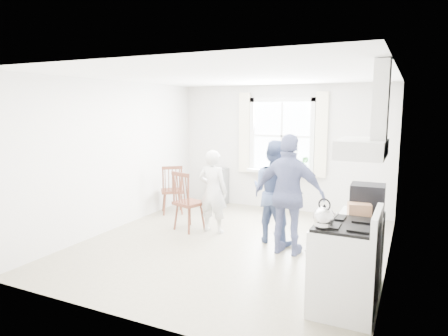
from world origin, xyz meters
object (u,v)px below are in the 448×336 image
Objects in this scene: windsor_chair_a at (172,184)px; person_mid at (275,192)px; stereo_stack at (368,199)px; gas_stove at (345,267)px; low_cabinet at (360,249)px; person_right at (289,195)px; person_left at (213,191)px; windsor_chair_b at (184,195)px.

windsor_chair_a is 0.61× the size of person_mid.
gas_stove is at bearing -98.93° from stereo_stack.
low_cabinet is at bearing 84.32° from gas_stove.
low_cabinet is at bearing 149.27° from person_right.
low_cabinet is 0.51× the size of person_right.
windsor_chair_a is 0.70× the size of person_left.
windsor_chair_a is (-3.86, 1.73, -0.46)m from stereo_stack.
gas_stove is 4.49m from windsor_chair_a.
stereo_stack is (0.05, 0.05, 0.62)m from low_cabinet.
windsor_chair_b is 0.60× the size of person_right.
person_left is (-2.48, 1.80, 0.23)m from gas_stove.
stereo_stack reaches higher than gas_stove.
person_right reaches higher than person_mid.
gas_stove is at bearing -33.49° from windsor_chair_a.
person_right is (-1.13, 0.62, -0.19)m from stereo_stack.
person_right reaches higher than windsor_chair_a.
stereo_stack is 0.40× the size of windsor_chair_a.
windsor_chair_b reaches higher than windsor_chair_a.
person_left is 1.12m from person_mid.
person_mid is 0.56m from person_right.
gas_stove reaches higher than low_cabinet.
low_cabinet is 2.79m from person_left.
windsor_chair_b is (-3.02, 0.92, 0.19)m from low_cabinet.
person_right is at bearing 161.23° from person_left.
gas_stove is 0.78× the size of person_left.
stereo_stack reaches higher than windsor_chair_b.
windsor_chair_b is (-3.07, 0.88, -0.43)m from stereo_stack.
windsor_chair_a is (-3.82, 1.78, 0.16)m from low_cabinet.
person_right is (1.47, -0.44, 0.17)m from person_left.
windsor_chair_a is at bearing -21.57° from person_right.
stereo_stack is (0.12, 0.75, 0.59)m from gas_stove.
gas_stove is 0.70m from low_cabinet.
low_cabinet is at bearing -136.10° from stereo_stack.
person_mid is at bearing -48.98° from person_right.
person_right reaches higher than person_left.
gas_stove is 0.68× the size of person_mid.
windsor_chair_b is at bearing 164.05° from stereo_stack.
gas_stove is at bearing 127.34° from person_right.
person_mid reaches higher than stereo_stack.
windsor_chair_b is 0.65× the size of person_mid.
stereo_stack is at bearing -15.95° from windsor_chair_b.
person_mid reaches higher than windsor_chair_b.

